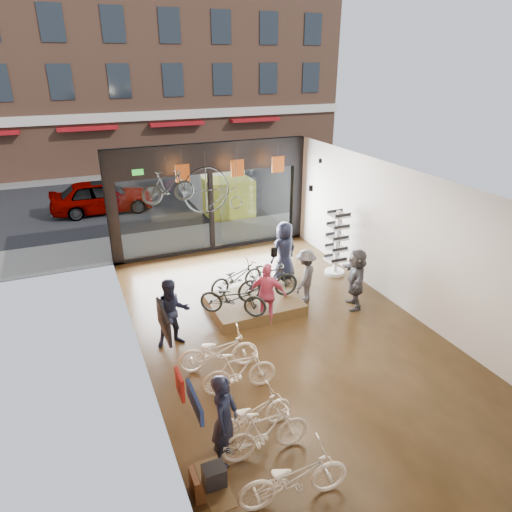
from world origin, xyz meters
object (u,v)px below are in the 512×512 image
street_car (102,196)px  penny_farthing (216,191)px  sunglasses_rack (337,243)px  floor_bike_3 (239,372)px  box_truck (215,180)px  customer_3 (305,276)px  floor_bike_2 (252,414)px  display_bike_mid (268,282)px  display_bike_right (237,277)px  customer_0 (225,420)px  floor_bike_4 (218,351)px  customer_2 (267,294)px  floor_bike_0 (294,477)px  customer_1 (173,313)px  display_bike_left (233,298)px  floor_bike_1 (266,432)px  hung_bike (168,187)px  customer_5 (356,279)px  customer_4 (284,251)px  display_platform (254,304)px

street_car → penny_farthing: 8.05m
sunglasses_rack → floor_bike_3: bearing=-153.7°
street_car → box_truck: box_truck is taller
customer_3 → sunglasses_rack: size_ratio=0.75×
floor_bike_2 → display_bike_mid: display_bike_mid is taller
display_bike_right → customer_3: customer_3 is taller
box_truck → customer_0: 14.80m
customer_0 → sunglasses_rack: bearing=-8.0°
floor_bike_4 → customer_2: size_ratio=1.06×
customer_0 → customer_2: size_ratio=1.04×
floor_bike_0 → customer_1: size_ratio=1.04×
sunglasses_rack → customer_2: bearing=-163.8°
floor_bike_3 → sunglasses_rack: sunglasses_rack is taller
floor_bike_2 → customer_0: (-0.65, -0.38, 0.44)m
display_bike_left → floor_bike_1: bearing=-158.3°
floor_bike_3 → customer_0: (-0.85, -1.55, 0.39)m
customer_0 → hung_bike: 7.64m
customer_3 → floor_bike_1: bearing=12.0°
sunglasses_rack → customer_5: bearing=-121.2°
display_bike_right → floor_bike_2: bearing=149.5°
floor_bike_0 → floor_bike_3: size_ratio=1.14×
floor_bike_2 → customer_2: bearing=-35.0°
display_bike_mid → display_bike_left: bearing=111.3°
floor_bike_0 → hung_bike: size_ratio=1.13×
customer_4 → customer_3: bearing=70.3°
display_platform → display_bike_mid: display_bike_mid is taller
customer_1 → floor_bike_3: bearing=-69.6°
street_car → customer_4: 10.20m
penny_farthing → display_bike_right: bearing=-97.1°
box_truck → display_bike_mid: size_ratio=3.51×
floor_bike_0 → sunglasses_rack: size_ratio=0.85×
penny_farthing → hung_bike: hung_bike is taller
display_platform → customer_4: bearing=41.5°
customer_5 → floor_bike_0: bearing=-19.2°
hung_bike → customer_3: bearing=-140.3°
floor_bike_2 → penny_farthing: penny_farthing is taller
customer_0 → penny_farthing: 8.38m
penny_farthing → floor_bike_3: bearing=-104.6°
floor_bike_3 → penny_farthing: bearing=-10.0°
display_bike_right → customer_5: size_ratio=0.98×
sunglasses_rack → floor_bike_4: bearing=-161.1°
customer_2 → customer_4: size_ratio=0.90×
street_car → customer_4: size_ratio=2.35×
floor_bike_1 → display_bike_mid: 5.05m
floor_bike_1 → display_bike_right: 5.53m
street_car → floor_bike_0: bearing=-175.8°
floor_bike_2 → street_car: bearing=-2.4°
hung_bike → box_truck: bearing=-34.3°
street_car → customer_2: customer_2 is taller
display_platform → penny_farthing: size_ratio=1.28×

